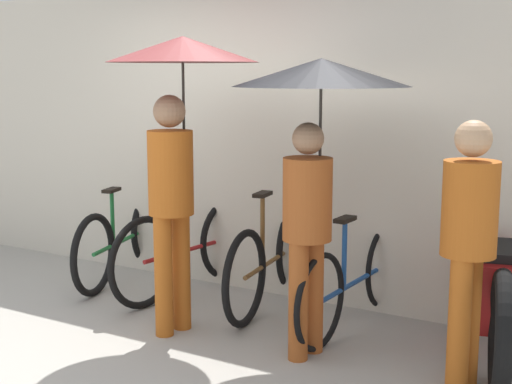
% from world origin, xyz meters
% --- Properties ---
extents(ground_plane, '(30.00, 30.00, 0.00)m').
position_xyz_m(ground_plane, '(0.00, 0.00, 0.00)').
color(ground_plane, '#9E998E').
extents(back_wall, '(11.31, 0.12, 2.57)m').
position_xyz_m(back_wall, '(0.00, 1.79, 1.28)').
color(back_wall, beige).
rests_on(back_wall, ground).
extents(parked_bicycle_0, '(0.60, 1.74, 0.99)m').
position_xyz_m(parked_bicycle_0, '(-1.16, 1.45, 0.36)').
color(parked_bicycle_0, black).
rests_on(parked_bicycle_0, ground).
extents(parked_bicycle_1, '(0.44, 1.78, 0.97)m').
position_xyz_m(parked_bicycle_1, '(-0.38, 1.41, 0.39)').
color(parked_bicycle_1, black).
rests_on(parked_bicycle_1, ground).
extents(parked_bicycle_2, '(0.44, 1.75, 1.05)m').
position_xyz_m(parked_bicycle_2, '(0.38, 1.46, 0.38)').
color(parked_bicycle_2, black).
rests_on(parked_bicycle_2, ground).
extents(parked_bicycle_3, '(0.44, 1.76, 1.00)m').
position_xyz_m(parked_bicycle_3, '(1.15, 1.36, 0.36)').
color(parked_bicycle_3, black).
rests_on(parked_bicycle_3, ground).
extents(pedestrian_leading, '(1.07, 1.07, 2.11)m').
position_xyz_m(pedestrian_leading, '(0.08, 0.67, 1.68)').
color(pedestrian_leading, '#B25619').
rests_on(pedestrian_leading, ground).
extents(pedestrian_center, '(1.15, 1.15, 1.95)m').
position_xyz_m(pedestrian_center, '(1.10, 0.77, 1.60)').
color(pedestrian_center, '#9E4C1E').
rests_on(pedestrian_center, ground).
extents(pedestrian_trailing, '(0.32, 0.32, 1.60)m').
position_xyz_m(pedestrian_trailing, '(2.11, 0.71, 0.93)').
color(pedestrian_trailing, '#B25619').
rests_on(pedestrian_trailing, ground).
extents(motorcycle, '(0.77, 2.03, 0.94)m').
position_xyz_m(motorcycle, '(2.15, 1.36, 0.42)').
color(motorcycle, black).
rests_on(motorcycle, ground).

